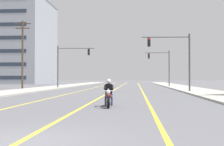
{
  "coord_description": "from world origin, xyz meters",
  "views": [
    {
      "loc": [
        2.74,
        -6.98,
        1.51
      ],
      "look_at": [
        0.53,
        21.65,
        1.99
      ],
      "focal_mm": 49.03,
      "sensor_mm": 36.0,
      "label": 1
    }
  ],
  "objects_px": {
    "traffic_signal_near_right": "(176,53)",
    "traffic_signal_near_left": "(69,60)",
    "traffic_signal_mid_right": "(162,63)",
    "motorcycle_with_rider": "(109,96)",
    "apartment_building_far_left_block": "(1,42)",
    "utility_pole_left_near": "(23,52)"
  },
  "relations": [
    {
      "from": "motorcycle_with_rider",
      "to": "traffic_signal_near_left",
      "type": "bearing_deg",
      "value": 106.68
    },
    {
      "from": "utility_pole_left_near",
      "to": "apartment_building_far_left_block",
      "type": "bearing_deg",
      "value": 117.93
    },
    {
      "from": "apartment_building_far_left_block",
      "to": "motorcycle_with_rider",
      "type": "bearing_deg",
      "value": -61.57
    },
    {
      "from": "motorcycle_with_rider",
      "to": "traffic_signal_mid_right",
      "type": "bearing_deg",
      "value": 80.72
    },
    {
      "from": "apartment_building_far_left_block",
      "to": "traffic_signal_near_right",
      "type": "bearing_deg",
      "value": -50.05
    },
    {
      "from": "traffic_signal_near_right",
      "to": "traffic_signal_near_left",
      "type": "xyz_separation_m",
      "value": [
        -13.96,
        11.19,
        0.02
      ]
    },
    {
      "from": "motorcycle_with_rider",
      "to": "traffic_signal_mid_right",
      "type": "xyz_separation_m",
      "value": [
        5.98,
        36.62,
        3.47
      ]
    },
    {
      "from": "utility_pole_left_near",
      "to": "motorcycle_with_rider",
      "type": "bearing_deg",
      "value": -60.8
    },
    {
      "from": "utility_pole_left_near",
      "to": "apartment_building_far_left_block",
      "type": "xyz_separation_m",
      "value": [
        -21.18,
        39.96,
        6.3
      ]
    },
    {
      "from": "motorcycle_with_rider",
      "to": "apartment_building_far_left_block",
      "type": "height_order",
      "value": "apartment_building_far_left_block"
    },
    {
      "from": "traffic_signal_near_left",
      "to": "utility_pole_left_near",
      "type": "height_order",
      "value": "utility_pole_left_near"
    },
    {
      "from": "traffic_signal_near_left",
      "to": "traffic_signal_mid_right",
      "type": "bearing_deg",
      "value": 31.68
    },
    {
      "from": "motorcycle_with_rider",
      "to": "apartment_building_far_left_block",
      "type": "distance_m",
      "value": 75.79
    },
    {
      "from": "traffic_signal_near_right",
      "to": "traffic_signal_near_left",
      "type": "distance_m",
      "value": 17.89
    },
    {
      "from": "traffic_signal_near_right",
      "to": "traffic_signal_mid_right",
      "type": "height_order",
      "value": "same"
    },
    {
      "from": "traffic_signal_mid_right",
      "to": "motorcycle_with_rider",
      "type": "bearing_deg",
      "value": -99.28
    },
    {
      "from": "traffic_signal_near_right",
      "to": "apartment_building_far_left_block",
      "type": "height_order",
      "value": "apartment_building_far_left_block"
    },
    {
      "from": "traffic_signal_near_left",
      "to": "traffic_signal_mid_right",
      "type": "relative_size",
      "value": 1.0
    },
    {
      "from": "traffic_signal_mid_right",
      "to": "traffic_signal_near_left",
      "type": "bearing_deg",
      "value": -148.32
    },
    {
      "from": "apartment_building_far_left_block",
      "to": "utility_pole_left_near",
      "type": "bearing_deg",
      "value": -62.07
    },
    {
      "from": "traffic_signal_mid_right",
      "to": "apartment_building_far_left_block",
      "type": "height_order",
      "value": "apartment_building_far_left_block"
    },
    {
      "from": "motorcycle_with_rider",
      "to": "traffic_signal_near_right",
      "type": "height_order",
      "value": "traffic_signal_near_right"
    }
  ]
}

